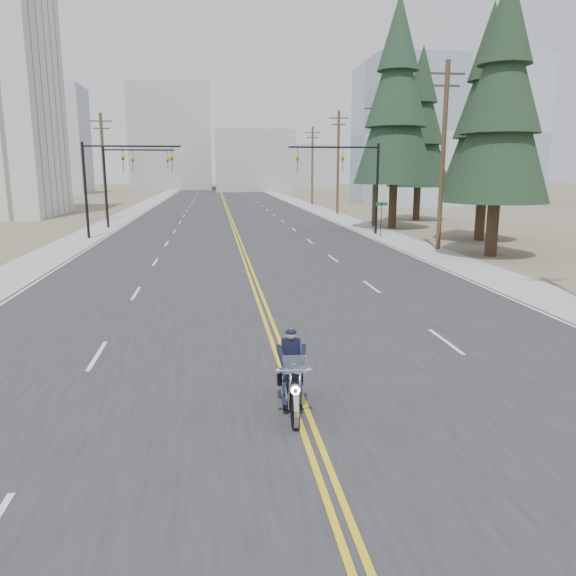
# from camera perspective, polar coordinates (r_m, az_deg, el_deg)

# --- Properties ---
(ground_plane) EXTENTS (400.00, 400.00, 0.00)m
(ground_plane) POSITION_cam_1_polar(r_m,az_deg,el_deg) (12.40, 1.17, -11.93)
(ground_plane) COLOR #776D56
(ground_plane) RESTS_ON ground
(road) EXTENTS (20.00, 200.00, 0.01)m
(road) POSITION_cam_1_polar(r_m,az_deg,el_deg) (81.38, -6.34, 8.32)
(road) COLOR #303033
(road) RESTS_ON ground
(sidewalk_left) EXTENTS (3.00, 200.00, 0.01)m
(sidewalk_left) POSITION_cam_1_polar(r_m,az_deg,el_deg) (81.95, -14.49, 8.05)
(sidewalk_left) COLOR #A5A5A0
(sidewalk_left) RESTS_ON ground
(sidewalk_right) EXTENTS (3.00, 200.00, 0.01)m
(sidewalk_right) POSITION_cam_1_polar(r_m,az_deg,el_deg) (82.43, 1.76, 8.44)
(sidewalk_right) COLOR #A5A5A0
(sidewalk_right) RESTS_ON ground
(traffic_mast_left) EXTENTS (7.10, 0.26, 7.00)m
(traffic_mast_left) POSITION_cam_1_polar(r_m,az_deg,el_deg) (43.81, -17.38, 11.29)
(traffic_mast_left) COLOR black
(traffic_mast_left) RESTS_ON ground
(traffic_mast_right) EXTENTS (7.10, 0.26, 7.00)m
(traffic_mast_right) POSITION_cam_1_polar(r_m,az_deg,el_deg) (44.51, 6.54, 11.75)
(traffic_mast_right) COLOR black
(traffic_mast_right) RESTS_ON ground
(traffic_mast_far) EXTENTS (6.10, 0.26, 7.00)m
(traffic_mast_far) POSITION_cam_1_polar(r_m,az_deg,el_deg) (51.77, -16.26, 11.30)
(traffic_mast_far) COLOR black
(traffic_mast_far) RESTS_ON ground
(street_sign) EXTENTS (0.90, 0.06, 2.62)m
(street_sign) POSITION_cam_1_polar(r_m,az_deg,el_deg) (43.19, 9.46, 7.50)
(street_sign) COLOR black
(street_sign) RESTS_ON ground
(utility_pole_b) EXTENTS (2.20, 0.30, 11.50)m
(utility_pole_b) POSITION_cam_1_polar(r_m,az_deg,el_deg) (37.06, 15.48, 13.01)
(utility_pole_b) COLOR brown
(utility_pole_b) RESTS_ON ground
(utility_pole_c) EXTENTS (2.20, 0.30, 11.00)m
(utility_pole_c) POSITION_cam_1_polar(r_m,az_deg,el_deg) (51.23, 8.83, 12.59)
(utility_pole_c) COLOR brown
(utility_pole_c) RESTS_ON ground
(utility_pole_d) EXTENTS (2.20, 0.30, 11.50)m
(utility_pole_d) POSITION_cam_1_polar(r_m,az_deg,el_deg) (65.77, 5.11, 12.72)
(utility_pole_d) COLOR brown
(utility_pole_d) RESTS_ON ground
(utility_pole_e) EXTENTS (2.20, 0.30, 11.00)m
(utility_pole_e) POSITION_cam_1_polar(r_m,az_deg,el_deg) (82.45, 2.49, 12.41)
(utility_pole_e) COLOR brown
(utility_pole_e) RESTS_ON ground
(utility_pole_left) EXTENTS (2.20, 0.30, 10.50)m
(utility_pole_left) POSITION_cam_1_polar(r_m,az_deg,el_deg) (60.18, -18.22, 11.78)
(utility_pole_left) COLOR brown
(utility_pole_left) RESTS_ON ground
(glass_building) EXTENTS (24.00, 16.00, 20.00)m
(glass_building) POSITION_cam_1_polar(r_m,az_deg,el_deg) (88.07, 15.55, 14.75)
(glass_building) COLOR #9EB5CC
(glass_building) RESTS_ON ground
(haze_bldg_a) EXTENTS (14.00, 12.00, 22.00)m
(haze_bldg_a) POSITION_cam_1_polar(r_m,az_deg,el_deg) (130.66, -22.93, 13.64)
(haze_bldg_a) COLOR #B7BCC6
(haze_bldg_a) RESTS_ON ground
(haze_bldg_b) EXTENTS (18.00, 14.00, 14.00)m
(haze_bldg_b) POSITION_cam_1_polar(r_m,az_deg,el_deg) (136.57, -3.51, 12.74)
(haze_bldg_b) COLOR #ADB2B7
(haze_bldg_b) RESTS_ON ground
(haze_bldg_c) EXTENTS (16.00, 12.00, 18.00)m
(haze_bldg_c) POSITION_cam_1_polar(r_m,az_deg,el_deg) (128.25, 11.81, 13.46)
(haze_bldg_c) COLOR #B7BCC6
(haze_bldg_c) RESTS_ON ground
(haze_bldg_d) EXTENTS (20.00, 15.00, 26.00)m
(haze_bldg_d) POSITION_cam_1_polar(r_m,az_deg,el_deg) (151.77, -11.77, 14.70)
(haze_bldg_d) COLOR #ADB2B7
(haze_bldg_d) RESTS_ON ground
(haze_bldg_e) EXTENTS (14.00, 14.00, 12.00)m
(haze_bldg_e) POSITION_cam_1_polar(r_m,az_deg,el_deg) (163.41, 1.95, 12.26)
(haze_bldg_e) COLOR #B7BCC6
(haze_bldg_e) RESTS_ON ground
(haze_bldg_f) EXTENTS (12.00, 12.00, 16.00)m
(haze_bldg_f) POSITION_cam_1_polar(r_m,az_deg,el_deg) (149.26, -26.99, 11.81)
(haze_bldg_f) COLOR #ADB2B7
(haze_bldg_f) RESTS_ON ground
(motorcyclist) EXTENTS (1.07, 2.25, 1.71)m
(motorcyclist) POSITION_cam_1_polar(r_m,az_deg,el_deg) (11.89, 0.40, -8.55)
(motorcyclist) COLOR black
(motorcyclist) RESTS_ON ground
(conifer_near) EXTENTS (5.95, 5.95, 15.76)m
(conifer_near) POSITION_cam_1_polar(r_m,az_deg,el_deg) (35.36, 20.93, 17.73)
(conifer_near) COLOR #382619
(conifer_near) RESTS_ON ground
(conifer_mid) EXTENTS (6.05, 6.05, 16.14)m
(conifer_mid) POSITION_cam_1_polar(r_m,az_deg,el_deg) (43.15, 19.66, 16.92)
(conifer_mid) COLOR #382619
(conifer_mid) RESTS_ON ground
(conifer_tall) EXTENTS (6.90, 6.90, 19.17)m
(conifer_tall) POSITION_cam_1_polar(r_m,az_deg,el_deg) (50.41, 11.00, 18.55)
(conifer_tall) COLOR #382619
(conifer_tall) RESTS_ON ground
(conifer_far) EXTENTS (6.25, 6.25, 16.75)m
(conifer_far) POSITION_cam_1_polar(r_m,az_deg,el_deg) (58.85, 13.31, 16.10)
(conifer_far) COLOR #382619
(conifer_far) RESTS_ON ground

